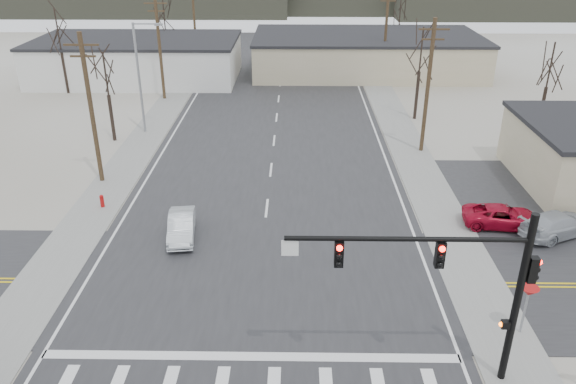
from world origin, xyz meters
name	(u,v)px	position (x,y,z in m)	size (l,w,h in m)	color
ground	(259,283)	(0.00, 0.00, 0.00)	(140.00, 140.00, 0.00)	beige
main_road	(272,164)	(0.00, 15.00, 0.02)	(18.00, 110.00, 0.05)	#262629
cross_road	(259,283)	(0.00, 0.00, 0.02)	(90.00, 10.00, 0.04)	#262629
sidewalk_left	(144,140)	(-10.60, 20.00, 0.03)	(3.00, 90.00, 0.06)	gray
sidewalk_right	(405,141)	(10.60, 20.00, 0.03)	(3.00, 90.00, 0.06)	gray
traffic_signal_mast	(468,277)	(7.89, -6.20, 4.67)	(8.95, 0.43, 7.20)	black
fire_hydrant	(102,201)	(-10.20, 8.00, 0.45)	(0.24, 0.24, 0.87)	#A50C0C
yield_sign	(529,293)	(11.50, -3.50, 2.07)	(0.80, 0.80, 2.35)	gray
building_left_far	(138,59)	(-16.00, 40.00, 2.26)	(22.30, 12.30, 4.50)	silver
building_right_far	(366,53)	(10.00, 44.00, 2.15)	(26.30, 14.30, 4.30)	#BCAD8F
upole_left_b	(91,107)	(-11.50, 12.00, 5.22)	(2.20, 0.30, 10.00)	#4A3922
upole_left_c	(160,46)	(-11.50, 32.00, 5.22)	(2.20, 0.30, 10.00)	#4A3922
upole_left_d	(194,16)	(-11.50, 52.00, 5.22)	(2.20, 0.30, 10.00)	#4A3922
upole_right_a	(428,85)	(11.50, 18.00, 5.22)	(2.20, 0.30, 10.00)	#4A3922
upole_right_b	(386,32)	(11.50, 40.00, 5.22)	(2.20, 0.30, 10.00)	#4A3922
streetlight_main	(141,72)	(-10.80, 22.00, 5.09)	(2.40, 0.25, 9.00)	gray
tree_left_near	(106,77)	(-13.00, 20.00, 5.23)	(3.30, 3.30, 7.35)	#2C211B
tree_right_mid	(421,52)	(12.50, 26.00, 5.93)	(3.74, 3.74, 8.33)	#2C211B
tree_left_far	(164,14)	(-14.00, 46.00, 6.28)	(3.96, 3.96, 8.82)	#2C211B
tree_right_far	(400,13)	(15.00, 52.00, 5.58)	(3.52, 3.52, 7.84)	#2C211B
tree_lot	(550,68)	(22.00, 22.00, 5.58)	(3.52, 3.52, 7.84)	#2C211B
tree_left_mid	(58,31)	(-22.00, 34.00, 6.28)	(3.96, 3.96, 8.82)	#2C211B
hill_right	(550,0)	(50.00, 90.00, 2.75)	(60.00, 18.00, 5.50)	#333026
sedan_crossing	(181,226)	(-4.58, 4.42, 0.70)	(1.39, 4.00, 1.32)	#B7BEC3
car_far_a	(321,71)	(4.55, 40.34, 0.85)	(2.26, 5.57, 1.62)	black
car_far_b	(284,38)	(-0.07, 60.55, 0.82)	(1.84, 4.57, 1.56)	black
car_parked_red	(502,217)	(13.74, 5.94, 0.65)	(2.06, 4.46, 1.24)	#A10820
car_parked_silver	(559,224)	(16.54, 4.93, 0.72)	(1.93, 4.76, 1.38)	#A2A7AD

